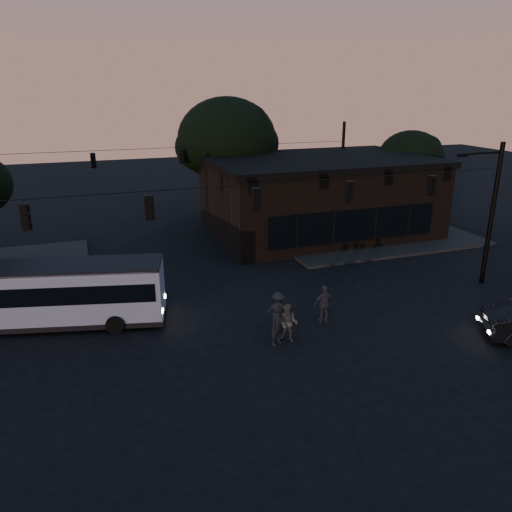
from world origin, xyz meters
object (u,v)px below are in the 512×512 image
object	(u,v)px
pedestrian_a	(277,325)
pedestrian_b	(288,323)
bus	(47,292)
pedestrian_c	(324,304)
pedestrian_d	(278,309)
building	(319,195)

from	to	relation	value
pedestrian_a	pedestrian_b	bearing A→B (deg)	-19.54
pedestrian_a	pedestrian_b	world-z (taller)	pedestrian_a
pedestrian_a	pedestrian_b	xyz separation A→B (m)	(0.54, 0.08, -0.06)
bus	pedestrian_b	distance (m)	10.61
pedestrian_c	pedestrian_d	size ratio (longest dim) A/B	1.13
building	pedestrian_a	size ratio (longest dim) A/B	8.68
pedestrian_a	pedestrian_c	bearing A→B (deg)	-4.05
building	pedestrian_b	size ratio (longest dim) A/B	9.34
bus	pedestrian_a	world-z (taller)	bus
pedestrian_b	pedestrian_c	xyz separation A→B (m)	(2.23, 1.13, 0.06)
building	pedestrian_d	distance (m)	15.56
building	bus	world-z (taller)	building
building	pedestrian_b	world-z (taller)	building
bus	pedestrian_b	size ratio (longest dim) A/B	6.26
pedestrian_b	pedestrian_d	xyz separation A→B (m)	(0.16, 1.52, -0.04)
bus	pedestrian_b	bearing A→B (deg)	-14.27
building	pedestrian_c	distance (m)	14.90
building	pedestrian_a	bearing A→B (deg)	-121.70
pedestrian_b	pedestrian_d	world-z (taller)	pedestrian_b
building	pedestrian_b	distance (m)	16.93
pedestrian_a	pedestrian_d	xyz separation A→B (m)	(0.70, 1.60, -0.10)
bus	pedestrian_b	xyz separation A→B (m)	(9.37, -4.92, -0.76)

